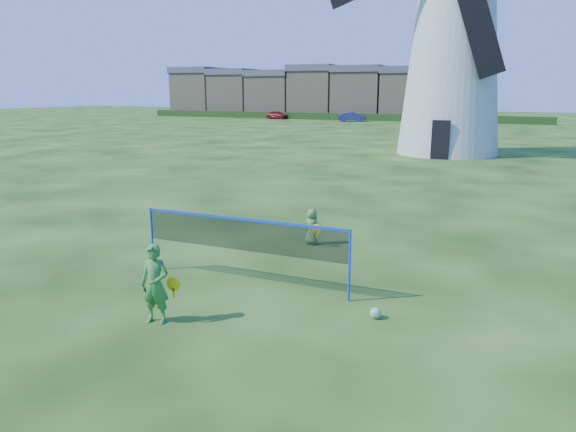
% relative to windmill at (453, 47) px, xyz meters
% --- Properties ---
extents(ground, '(220.00, 220.00, 0.00)m').
position_rel_windmill_xyz_m(ground, '(-0.26, -27.84, -7.11)').
color(ground, black).
rests_on(ground, ground).
extents(windmill, '(16.24, 6.76, 21.17)m').
position_rel_windmill_xyz_m(windmill, '(0.00, 0.00, 0.00)').
color(windmill, silver).
rests_on(windmill, ground).
extents(badminton_net, '(5.05, 0.05, 1.55)m').
position_rel_windmill_xyz_m(badminton_net, '(-0.84, -28.10, -5.97)').
color(badminton_net, blue).
rests_on(badminton_net, ground).
extents(player_girl, '(0.73, 0.47, 1.53)m').
position_rel_windmill_xyz_m(player_girl, '(-1.37, -30.56, -6.35)').
color(player_girl, '#398A37').
rests_on(player_girl, ground).
extents(player_boy, '(0.65, 0.45, 1.04)m').
position_rel_windmill_xyz_m(player_boy, '(-0.56, -24.49, -6.59)').
color(player_boy, '#568E44').
rests_on(player_boy, ground).
extents(play_ball, '(0.22, 0.22, 0.22)m').
position_rel_windmill_xyz_m(play_ball, '(2.40, -28.73, -7.00)').
color(play_ball, green).
rests_on(play_ball, ground).
extents(terraced_houses, '(52.60, 8.40, 8.23)m').
position_rel_windmill_xyz_m(terraced_houses, '(-26.45, 44.16, -3.15)').
color(terraced_houses, tan).
rests_on(terraced_houses, ground).
extents(hedge, '(62.00, 0.80, 1.00)m').
position_rel_windmill_xyz_m(hedge, '(-22.26, 38.16, -6.61)').
color(hedge, '#193814').
rests_on(hedge, ground).
extents(car_left, '(3.91, 2.33, 1.25)m').
position_rel_windmill_xyz_m(car_left, '(-30.03, 36.88, -6.49)').
color(car_left, maroon).
rests_on(car_left, ground).
extents(car_right, '(4.17, 2.14, 1.31)m').
position_rel_windmill_xyz_m(car_right, '(-17.47, 34.85, -6.46)').
color(car_right, navy).
rests_on(car_right, ground).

